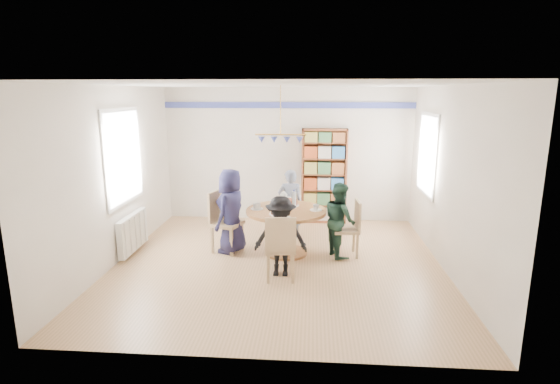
# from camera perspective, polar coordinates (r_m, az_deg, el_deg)

# --- Properties ---
(ground) EXTENTS (5.00, 5.00, 0.00)m
(ground) POSITION_cam_1_polar(r_m,az_deg,el_deg) (6.86, -0.26, -9.33)
(ground) COLOR tan
(room_shell) EXTENTS (5.00, 5.00, 5.00)m
(room_shell) POSITION_cam_1_polar(r_m,az_deg,el_deg) (7.30, -1.77, 5.43)
(room_shell) COLOR white
(room_shell) RESTS_ON ground
(radiator) EXTENTS (0.12, 1.00, 0.60)m
(radiator) POSITION_cam_1_polar(r_m,az_deg,el_deg) (7.59, -18.65, -5.02)
(radiator) COLOR silver
(radiator) RESTS_ON ground
(dining_table) EXTENTS (1.30, 1.30, 0.75)m
(dining_table) POSITION_cam_1_polar(r_m,az_deg,el_deg) (7.09, 0.82, -3.83)
(dining_table) COLOR olive
(dining_table) RESTS_ON ground
(chair_left) EXTENTS (0.57, 0.57, 1.01)m
(chair_left) POSITION_cam_1_polar(r_m,az_deg,el_deg) (7.29, -7.53, -3.45)
(chair_left) COLOR tan
(chair_left) RESTS_ON ground
(chair_right) EXTENTS (0.44, 0.44, 0.91)m
(chair_right) POSITION_cam_1_polar(r_m,az_deg,el_deg) (7.13, 9.22, -4.35)
(chair_right) COLOR tan
(chair_right) RESTS_ON ground
(chair_far) EXTENTS (0.49, 0.49, 0.89)m
(chair_far) POSITION_cam_1_polar(r_m,az_deg,el_deg) (8.13, 1.19, -2.14)
(chair_far) COLOR tan
(chair_far) RESTS_ON ground
(chair_near) EXTENTS (0.46, 0.46, 0.95)m
(chair_near) POSITION_cam_1_polar(r_m,az_deg,el_deg) (6.09, 0.05, -6.97)
(chair_near) COLOR tan
(chair_near) RESTS_ON ground
(person_left) EXTENTS (0.65, 0.79, 1.40)m
(person_left) POSITION_cam_1_polar(r_m,az_deg,el_deg) (7.19, -6.41, -2.49)
(person_left) COLOR #1C1B3C
(person_left) RESTS_ON ground
(person_right) EXTENTS (0.63, 0.71, 1.21)m
(person_right) POSITION_cam_1_polar(r_m,az_deg,el_deg) (7.07, 7.80, -3.60)
(person_right) COLOR #1B372B
(person_right) RESTS_ON ground
(person_far) EXTENTS (0.46, 0.31, 1.25)m
(person_far) POSITION_cam_1_polar(r_m,az_deg,el_deg) (7.92, 1.34, -1.51)
(person_far) COLOR gray
(person_far) RESTS_ON ground
(person_near) EXTENTS (0.76, 0.44, 1.17)m
(person_near) POSITION_cam_1_polar(r_m,az_deg,el_deg) (6.26, 0.09, -5.81)
(person_near) COLOR black
(person_near) RESTS_ON ground
(bookshelf) EXTENTS (0.91, 0.27, 1.90)m
(bookshelf) POSITION_cam_1_polar(r_m,az_deg,el_deg) (8.83, 5.76, 1.98)
(bookshelf) COLOR brown
(bookshelf) RESTS_ON ground
(tableware) EXTENTS (1.15, 1.15, 0.30)m
(tableware) POSITION_cam_1_polar(r_m,az_deg,el_deg) (7.04, 0.64, -1.74)
(tableware) COLOR white
(tableware) RESTS_ON dining_table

